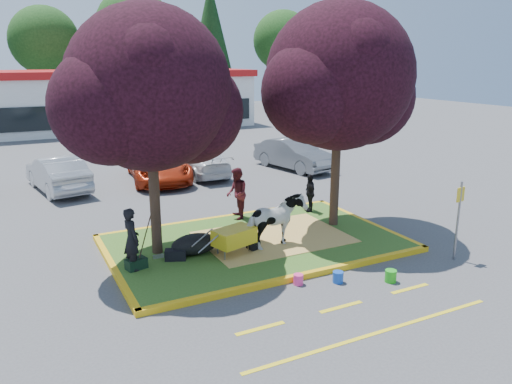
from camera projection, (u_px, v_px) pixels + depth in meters
name	position (u px, v px, depth m)	size (l,w,h in m)	color
ground	(255.00, 245.00, 14.58)	(90.00, 90.00, 0.00)	#424244
median_island	(255.00, 243.00, 14.56)	(8.00, 5.00, 0.15)	#33591B
curb_near	(302.00, 276.00, 12.34)	(8.30, 0.16, 0.15)	gold
curb_far	(221.00, 218.00, 16.79)	(8.30, 0.16, 0.15)	gold
curb_left	(113.00, 269.00, 12.79)	(0.16, 5.30, 0.15)	gold
curb_right	(366.00, 223.00, 16.34)	(0.16, 5.30, 0.15)	gold
straw_bedding	(273.00, 237.00, 14.80)	(4.20, 3.00, 0.01)	tan
tree_purple_left	(150.00, 96.00, 12.57)	(5.06, 4.20, 6.51)	black
tree_purple_right	(340.00, 84.00, 14.82)	(5.30, 4.40, 6.82)	black
fire_lane_stripe_a	(260.00, 328.00, 10.09)	(1.10, 0.12, 0.01)	yellow
fire_lane_stripe_b	(341.00, 307.00, 10.96)	(1.10, 0.12, 0.01)	yellow
fire_lane_stripe_c	(410.00, 289.00, 11.83)	(1.10, 0.12, 0.01)	yellow
fire_lane_long	(377.00, 333.00, 9.93)	(6.00, 0.10, 0.01)	yellow
retail_building	(117.00, 98.00, 38.98)	(20.40, 8.40, 4.40)	silver
treeline	(82.00, 30.00, 45.52)	(46.58, 7.80, 14.63)	black
cow	(275.00, 222.00, 13.82)	(0.81, 1.77, 1.50)	silver
calf	(195.00, 244.00, 13.47)	(1.31, 0.74, 0.57)	black
handler	(132.00, 239.00, 12.36)	(0.58, 0.38, 1.60)	black
visitor_a	(237.00, 194.00, 16.35)	(0.82, 0.64, 1.70)	#44131B
visitor_b	(310.00, 193.00, 17.18)	(0.76, 0.32, 1.30)	black
wheelbarrow	(235.00, 237.00, 13.35)	(1.98, 0.94, 0.75)	black
gear_bag_dark	(175.00, 255.00, 13.12)	(0.55, 0.30, 0.28)	black
gear_bag_green	(136.00, 264.00, 12.56)	(0.50, 0.31, 0.27)	black
sign_post	(459.00, 213.00, 13.23)	(0.31, 0.08, 2.17)	slate
bucket_green	(391.00, 276.00, 12.17)	(0.28, 0.28, 0.30)	green
bucket_pink	(298.00, 279.00, 12.03)	(0.24, 0.24, 0.26)	#F93787
bucket_blue	(338.00, 277.00, 12.13)	(0.26, 0.26, 0.28)	#1649B3
car_silver	(58.00, 174.00, 20.37)	(1.55, 4.44, 1.46)	#9EA1A6
car_red	(158.00, 165.00, 22.13)	(2.37, 5.14, 1.43)	#A2270D
car_white	(203.00, 162.00, 23.10)	(1.72, 4.24, 1.23)	silver
car_grey	(294.00, 154.00, 24.41)	(1.57, 4.50, 1.48)	slate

